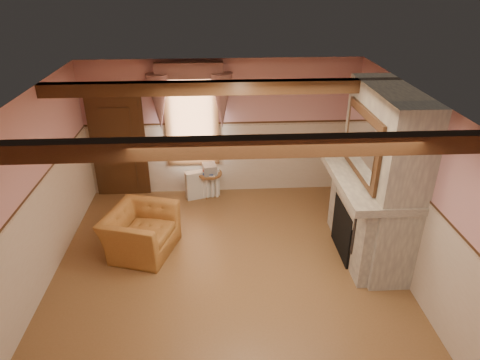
{
  "coord_description": "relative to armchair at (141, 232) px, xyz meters",
  "views": [
    {
      "loc": [
        -0.12,
        -5.25,
        4.35
      ],
      "look_at": [
        0.24,
        0.8,
        1.32
      ],
      "focal_mm": 32.0,
      "sensor_mm": 36.0,
      "label": 1
    }
  ],
  "objects": [
    {
      "name": "floor",
      "position": [
        1.43,
        -0.85,
        -0.37
      ],
      "size": [
        5.5,
        6.0,
        0.01
      ],
      "primitive_type": "cube",
      "color": "brown",
      "rests_on": "ground"
    },
    {
      "name": "ceiling",
      "position": [
        1.43,
        -0.85,
        2.43
      ],
      "size": [
        5.5,
        6.0,
        0.01
      ],
      "primitive_type": "cube",
      "color": "silver",
      "rests_on": "wall_back"
    },
    {
      "name": "wall_back",
      "position": [
        1.43,
        2.15,
        1.03
      ],
      "size": [
        5.5,
        0.02,
        2.8
      ],
      "primitive_type": "cube",
      "color": "#C3878C",
      "rests_on": "floor"
    },
    {
      "name": "wall_left",
      "position": [
        -1.32,
        -0.85,
        1.03
      ],
      "size": [
        0.02,
        6.0,
        2.8
      ],
      "primitive_type": "cube",
      "color": "#C3878C",
      "rests_on": "floor"
    },
    {
      "name": "wall_right",
      "position": [
        4.18,
        -0.85,
        1.03
      ],
      "size": [
        0.02,
        6.0,
        2.8
      ],
      "primitive_type": "cube",
      "color": "#C3878C",
      "rests_on": "floor"
    },
    {
      "name": "wainscot",
      "position": [
        1.43,
        -0.85,
        0.38
      ],
      "size": [
        5.5,
        6.0,
        1.5
      ],
      "primitive_type": null,
      "color": "beige",
      "rests_on": "floor"
    },
    {
      "name": "chair_rail",
      "position": [
        1.43,
        -0.85,
        1.13
      ],
      "size": [
        5.5,
        6.0,
        0.08
      ],
      "primitive_type": null,
      "color": "black",
      "rests_on": "wainscot"
    },
    {
      "name": "firebox",
      "position": [
        3.43,
        -0.25,
        0.08
      ],
      "size": [
        0.2,
        0.95,
        0.9
      ],
      "primitive_type": "cube",
      "color": "black",
      "rests_on": "floor"
    },
    {
      "name": "armchair",
      "position": [
        0.0,
        0.0,
        0.0
      ],
      "size": [
        1.3,
        1.4,
        0.75
      ],
      "primitive_type": "imported",
      "rotation": [
        0.0,
        0.0,
        1.27
      ],
      "color": "#9E662D",
      "rests_on": "floor"
    },
    {
      "name": "side_table",
      "position": [
        1.15,
        1.85,
        -0.1
      ],
      "size": [
        0.59,
        0.59,
        0.55
      ],
      "primitive_type": "cylinder",
      "rotation": [
        0.0,
        0.0,
        0.2
      ],
      "color": "brown",
      "rests_on": "floor"
    },
    {
      "name": "book_stack",
      "position": [
        1.15,
        1.82,
        0.28
      ],
      "size": [
        0.31,
        0.36,
        0.2
      ],
      "primitive_type": "cube",
      "rotation": [
        0.0,
        0.0,
        0.19
      ],
      "color": "#B7AD8C",
      "rests_on": "side_table"
    },
    {
      "name": "radiator",
      "position": [
        0.99,
        1.85,
        -0.07
      ],
      "size": [
        0.72,
        0.39,
        0.6
      ],
      "primitive_type": "cube",
      "rotation": [
        0.0,
        0.0,
        0.31
      ],
      "color": "silver",
      "rests_on": "floor"
    },
    {
      "name": "bowl",
      "position": [
        3.67,
        -0.18,
        1.09
      ],
      "size": [
        0.36,
        0.36,
        0.09
      ],
      "primitive_type": "imported",
      "color": "brown",
      "rests_on": "mantel"
    },
    {
      "name": "mantel_clock",
      "position": [
        3.67,
        0.29,
        1.15
      ],
      "size": [
        0.14,
        0.24,
        0.2
      ],
      "primitive_type": "cube",
      "color": "black",
      "rests_on": "mantel"
    },
    {
      "name": "oil_lamp",
      "position": [
        3.67,
        0.12,
        1.19
      ],
      "size": [
        0.11,
        0.11,
        0.28
      ],
      "primitive_type": "cylinder",
      "color": "#BC8635",
      "rests_on": "mantel"
    },
    {
      "name": "candle_red",
      "position": [
        3.67,
        -0.8,
        1.13
      ],
      "size": [
        0.06,
        0.06,
        0.16
      ],
      "primitive_type": "cylinder",
      "color": "#B21525",
      "rests_on": "mantel"
    },
    {
      "name": "jar_yellow",
      "position": [
        3.67,
        -0.45,
        1.11
      ],
      "size": [
        0.06,
        0.06,
        0.12
      ],
      "primitive_type": "cylinder",
      "color": "gold",
      "rests_on": "mantel"
    },
    {
      "name": "fireplace",
      "position": [
        3.85,
        -0.25,
        1.03
      ],
      "size": [
        0.85,
        2.0,
        2.8
      ],
      "primitive_type": "cube",
      "color": "gray",
      "rests_on": "floor"
    },
    {
      "name": "mantel",
      "position": [
        3.67,
        -0.25,
        0.99
      ],
      "size": [
        1.05,
        2.05,
        0.12
      ],
      "primitive_type": "cube",
      "color": "gray",
      "rests_on": "fireplace"
    },
    {
      "name": "overmantel_mirror",
      "position": [
        3.49,
        -0.25,
        1.6
      ],
      "size": [
        0.06,
        1.44,
        1.04
      ],
      "primitive_type": "cube",
      "color": "silver",
      "rests_on": "fireplace"
    },
    {
      "name": "door",
      "position": [
        -0.67,
        2.09,
        0.68
      ],
      "size": [
        1.1,
        0.1,
        2.1
      ],
      "primitive_type": "cube",
      "color": "black",
      "rests_on": "floor"
    },
    {
      "name": "window",
      "position": [
        0.83,
        2.12,
        1.28
      ],
      "size": [
        1.06,
        0.08,
        2.02
      ],
      "primitive_type": "cube",
      "color": "white",
      "rests_on": "wall_back"
    },
    {
      "name": "window_drapes",
      "position": [
        0.83,
        2.03,
        1.88
      ],
      "size": [
        1.3,
        0.14,
        1.4
      ],
      "primitive_type": "cube",
      "color": "gray",
      "rests_on": "wall_back"
    },
    {
      "name": "ceiling_beam_front",
      "position": [
        1.43,
        -2.05,
        2.33
      ],
      "size": [
        5.5,
        0.18,
        0.2
      ],
      "primitive_type": "cube",
      "color": "black",
      "rests_on": "ceiling"
    },
    {
      "name": "ceiling_beam_back",
      "position": [
        1.43,
        0.35,
        2.33
      ],
      "size": [
        5.5,
        0.18,
        0.2
      ],
      "primitive_type": "cube",
      "color": "black",
      "rests_on": "ceiling"
    }
  ]
}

